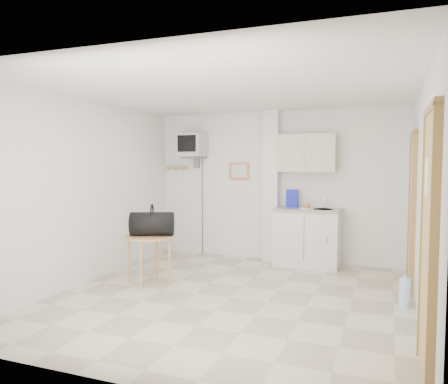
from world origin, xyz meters
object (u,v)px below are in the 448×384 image
at_px(water_bottle, 405,293).
at_px(duffel_bag, 152,224).
at_px(crt_television, 192,146).
at_px(round_table, 149,241).

bearing_deg(water_bottle, duffel_bag, -177.31).
xyz_separation_m(duffel_bag, water_bottle, (3.19, 0.15, -0.65)).
distance_m(crt_television, duffel_bag, 2.14).
relative_size(round_table, water_bottle, 1.75).
height_order(crt_television, round_table, crt_television).
xyz_separation_m(round_table, duffel_bag, (0.04, 0.02, 0.24)).
relative_size(duffel_bag, water_bottle, 1.74).
xyz_separation_m(crt_television, water_bottle, (3.43, -1.66, -1.77)).
height_order(duffel_bag, water_bottle, duffel_bag).
bearing_deg(round_table, crt_television, 96.26).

